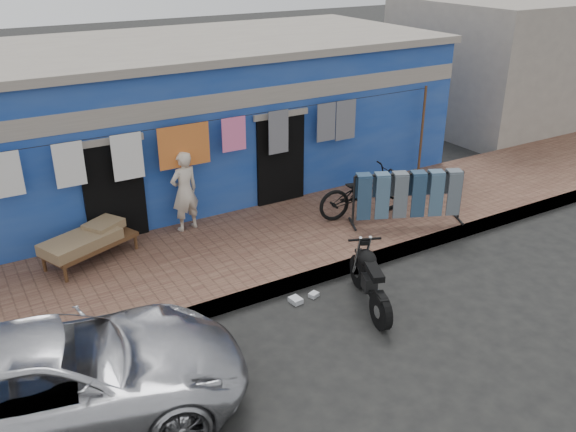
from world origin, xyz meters
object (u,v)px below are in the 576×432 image
Objects in this scene: car at (53,379)px; charpoy at (90,245)px; seated_person at (185,191)px; jeans_rack at (408,197)px; motorcycle at (370,279)px; bicycle at (362,187)px.

car is 2.55× the size of charpoy.
charpoy is (-1.91, -0.31, -0.50)m from seated_person.
jeans_rack is (5.74, -1.63, 0.26)m from charpoy.
jeans_rack reaches higher than car.
seated_person is at bearing 135.46° from motorcycle.
bicycle is at bearing 149.00° from seated_person.
seated_person is 4.05m from motorcycle.
car is 2.99× the size of seated_person.
bicycle reaches higher than charpoy.
jeans_rack is at bearing -135.40° from bicycle.
charpoy is at bearing 88.22° from bicycle.
bicycle is at bearing -9.78° from charpoy.
jeans_rack is (7.07, 1.89, 0.13)m from car.
motorcycle is 2.86m from jeans_rack.
seated_person is 0.85× the size of charpoy.
seated_person reaches higher than motorcycle.
car is 7.04m from bicycle.
car is at bearing -165.02° from jeans_rack.
jeans_rack is at bearing 59.92° from motorcycle.
bicycle reaches higher than car.
charpoy is (-3.49, 3.37, 0.03)m from motorcycle.
car is 7.32m from jeans_rack.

